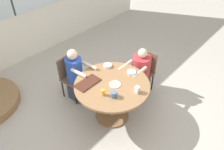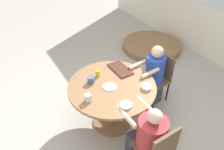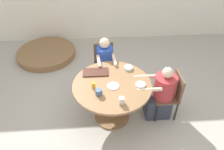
{
  "view_description": "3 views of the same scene",
  "coord_description": "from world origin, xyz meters",
  "px_view_note": "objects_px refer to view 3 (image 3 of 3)",
  "views": [
    {
      "loc": [
        -2.01,
        -1.77,
        3.06
      ],
      "look_at": [
        0.0,
        0.0,
        0.94
      ],
      "focal_mm": 35.0,
      "sensor_mm": 36.0,
      "label": 1
    },
    {
      "loc": [
        1.98,
        -1.22,
        2.71
      ],
      "look_at": [
        0.0,
        0.0,
        0.94
      ],
      "focal_mm": 35.0,
      "sensor_mm": 36.0,
      "label": 2
    },
    {
      "loc": [
        -0.18,
        -2.54,
        2.99
      ],
      "look_at": [
        0.0,
        0.0,
        0.94
      ],
      "focal_mm": 35.0,
      "sensor_mm": 36.0,
      "label": 3
    }
  ],
  "objects_px": {
    "coffee_mug": "(99,92)",
    "folded_table_stack": "(47,53)",
    "person_man_blue_shirt": "(105,67)",
    "chair_for_man_blue_shirt": "(104,61)",
    "milk_carton_small": "(122,101)",
    "juice_glass": "(93,85)",
    "chair_for_woman_green_shirt": "(172,92)",
    "person_woman_green_shirt": "(161,95)",
    "bowl_white_shallow": "(140,85)",
    "bowl_cereal": "(128,68)"
  },
  "relations": [
    {
      "from": "coffee_mug",
      "to": "folded_table_stack",
      "type": "xyz_separation_m",
      "value": [
        -1.25,
        2.24,
        -0.73
      ]
    },
    {
      "from": "person_man_blue_shirt",
      "to": "chair_for_man_blue_shirt",
      "type": "bearing_deg",
      "value": -90.0
    },
    {
      "from": "milk_carton_small",
      "to": "folded_table_stack",
      "type": "height_order",
      "value": "milk_carton_small"
    },
    {
      "from": "chair_for_man_blue_shirt",
      "to": "coffee_mug",
      "type": "height_order",
      "value": "same"
    },
    {
      "from": "juice_glass",
      "to": "folded_table_stack",
      "type": "relative_size",
      "value": 0.07
    },
    {
      "from": "coffee_mug",
      "to": "milk_carton_small",
      "type": "relative_size",
      "value": 0.94
    },
    {
      "from": "chair_for_man_blue_shirt",
      "to": "juice_glass",
      "type": "distance_m",
      "value": 1.12
    },
    {
      "from": "chair_for_woman_green_shirt",
      "to": "chair_for_man_blue_shirt",
      "type": "xyz_separation_m",
      "value": [
        -1.08,
        0.97,
        0.0
      ]
    },
    {
      "from": "juice_glass",
      "to": "folded_table_stack",
      "type": "height_order",
      "value": "juice_glass"
    },
    {
      "from": "chair_for_man_blue_shirt",
      "to": "person_woman_green_shirt",
      "type": "distance_m",
      "value": 1.33
    },
    {
      "from": "chair_for_man_blue_shirt",
      "to": "person_woman_green_shirt",
      "type": "xyz_separation_m",
      "value": [
        0.9,
        -0.97,
        -0.07
      ]
    },
    {
      "from": "milk_carton_small",
      "to": "bowl_white_shallow",
      "type": "bearing_deg",
      "value": 47.1
    },
    {
      "from": "chair_for_woman_green_shirt",
      "to": "coffee_mug",
      "type": "xyz_separation_m",
      "value": [
        -1.2,
        -0.24,
        0.3
      ]
    },
    {
      "from": "juice_glass",
      "to": "milk_carton_small",
      "type": "distance_m",
      "value": 0.52
    },
    {
      "from": "chair_for_man_blue_shirt",
      "to": "bowl_cereal",
      "type": "relative_size",
      "value": 5.83
    },
    {
      "from": "coffee_mug",
      "to": "bowl_white_shallow",
      "type": "height_order",
      "value": "coffee_mug"
    },
    {
      "from": "person_woman_green_shirt",
      "to": "bowl_cereal",
      "type": "bearing_deg",
      "value": 54.39
    },
    {
      "from": "bowl_white_shallow",
      "to": "milk_carton_small",
      "type": "bearing_deg",
      "value": -132.9
    },
    {
      "from": "bowl_cereal",
      "to": "folded_table_stack",
      "type": "relative_size",
      "value": 0.11
    },
    {
      "from": "person_woman_green_shirt",
      "to": "juice_glass",
      "type": "distance_m",
      "value": 1.16
    },
    {
      "from": "person_woman_green_shirt",
      "to": "person_man_blue_shirt",
      "type": "distance_m",
      "value": 1.2
    },
    {
      "from": "juice_glass",
      "to": "person_woman_green_shirt",
      "type": "bearing_deg",
      "value": 4.36
    },
    {
      "from": "chair_for_woman_green_shirt",
      "to": "person_woman_green_shirt",
      "type": "distance_m",
      "value": 0.19
    },
    {
      "from": "bowl_white_shallow",
      "to": "bowl_cereal",
      "type": "distance_m",
      "value": 0.46
    },
    {
      "from": "chair_for_man_blue_shirt",
      "to": "coffee_mug",
      "type": "distance_m",
      "value": 1.25
    },
    {
      "from": "bowl_white_shallow",
      "to": "folded_table_stack",
      "type": "xyz_separation_m",
      "value": [
        -1.9,
        2.09,
        -0.7
      ]
    },
    {
      "from": "person_man_blue_shirt",
      "to": "milk_carton_small",
      "type": "xyz_separation_m",
      "value": [
        0.18,
        -1.24,
        0.33
      ]
    },
    {
      "from": "bowl_cereal",
      "to": "person_man_blue_shirt",
      "type": "bearing_deg",
      "value": 129.57
    },
    {
      "from": "coffee_mug",
      "to": "bowl_white_shallow",
      "type": "bearing_deg",
      "value": 13.41
    },
    {
      "from": "folded_table_stack",
      "to": "coffee_mug",
      "type": "bearing_deg",
      "value": -60.82
    },
    {
      "from": "chair_for_man_blue_shirt",
      "to": "milk_carton_small",
      "type": "bearing_deg",
      "value": 92.73
    },
    {
      "from": "chair_for_man_blue_shirt",
      "to": "folded_table_stack",
      "type": "bearing_deg",
      "value": -42.02
    },
    {
      "from": "bowl_cereal",
      "to": "folded_table_stack",
      "type": "bearing_deg",
      "value": 136.81
    },
    {
      "from": "chair_for_woman_green_shirt",
      "to": "folded_table_stack",
      "type": "height_order",
      "value": "chair_for_woman_green_shirt"
    },
    {
      "from": "chair_for_woman_green_shirt",
      "to": "bowl_white_shallow",
      "type": "xyz_separation_m",
      "value": [
        -0.56,
        -0.08,
        0.27
      ]
    },
    {
      "from": "juice_glass",
      "to": "bowl_white_shallow",
      "type": "distance_m",
      "value": 0.72
    },
    {
      "from": "milk_carton_small",
      "to": "folded_table_stack",
      "type": "relative_size",
      "value": 0.08
    },
    {
      "from": "chair_for_woman_green_shirt",
      "to": "bowl_white_shallow",
      "type": "height_order",
      "value": "chair_for_woman_green_shirt"
    },
    {
      "from": "chair_for_woman_green_shirt",
      "to": "bowl_cereal",
      "type": "relative_size",
      "value": 5.83
    },
    {
      "from": "chair_for_woman_green_shirt",
      "to": "person_woman_green_shirt",
      "type": "height_order",
      "value": "person_woman_green_shirt"
    },
    {
      "from": "juice_glass",
      "to": "bowl_cereal",
      "type": "bearing_deg",
      "value": 36.8
    },
    {
      "from": "chair_for_man_blue_shirt",
      "to": "folded_table_stack",
      "type": "height_order",
      "value": "chair_for_man_blue_shirt"
    },
    {
      "from": "person_man_blue_shirt",
      "to": "bowl_cereal",
      "type": "distance_m",
      "value": 0.66
    },
    {
      "from": "juice_glass",
      "to": "bowl_white_shallow",
      "type": "relative_size",
      "value": 0.66
    },
    {
      "from": "juice_glass",
      "to": "bowl_cereal",
      "type": "height_order",
      "value": "juice_glass"
    },
    {
      "from": "coffee_mug",
      "to": "milk_carton_small",
      "type": "height_order",
      "value": "milk_carton_small"
    },
    {
      "from": "chair_for_man_blue_shirt",
      "to": "bowl_white_shallow",
      "type": "height_order",
      "value": "chair_for_man_blue_shirt"
    },
    {
      "from": "juice_glass",
      "to": "folded_table_stack",
      "type": "xyz_separation_m",
      "value": [
        -1.18,
        2.09,
        -0.74
      ]
    },
    {
      "from": "chair_for_man_blue_shirt",
      "to": "person_man_blue_shirt",
      "type": "relative_size",
      "value": 0.79
    },
    {
      "from": "chair_for_woman_green_shirt",
      "to": "folded_table_stack",
      "type": "bearing_deg",
      "value": 49.67
    }
  ]
}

